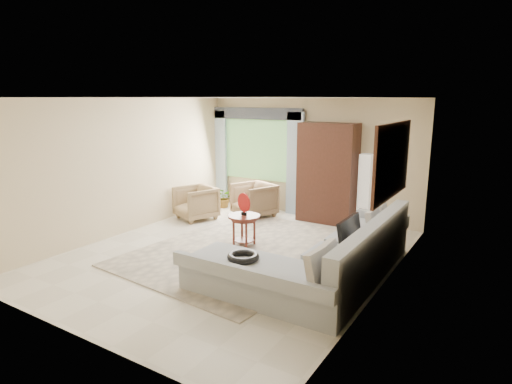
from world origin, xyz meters
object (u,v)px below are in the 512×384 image
Objects in this scene: coffee_table at (244,230)px; armchair_left at (196,203)px; armchair_right at (254,200)px; potted_plant at (224,198)px; tv_screen at (350,234)px; floor_lamp at (365,191)px; armoire at (328,173)px; sectional_sofa at (327,263)px.

armchair_left is at bearing 153.93° from coffee_table.
armchair_right is 1.68× the size of potted_plant.
armchair_left is (-1.87, 0.92, 0.06)m from coffee_table.
tv_screen is 0.49× the size of floor_lamp.
armchair_left is 2.92m from armoire.
coffee_table is 0.69× the size of armchair_right.
armchair_left reaches higher than potted_plant.
armchair_right reaches higher than potted_plant.
armoire reaches higher than armchair_left.
floor_lamp reaches higher than potted_plant.
coffee_table is 0.72× the size of armchair_left.
armoire is at bearing 4.61° from potted_plant.
armchair_left is 0.96× the size of armchair_right.
sectional_sofa is 0.53m from tv_screen.
floor_lamp is at bearing 58.44° from coffee_table.
sectional_sofa is at bearing -151.90° from tv_screen.
coffee_table is 2.09m from armchair_left.
sectional_sofa is 4.68× the size of tv_screen.
floor_lamp is at bearing 35.22° from armchair_right.
sectional_sofa is 3.67m from armchair_right.
coffee_table is (-1.86, 0.64, 0.02)m from sectional_sofa.
armoire is at bearing 39.56° from armchair_right.
armchair_left is 0.38× the size of armoire.
coffee_table is 1.16× the size of potted_plant.
potted_plant is at bearing 147.85° from tv_screen.
coffee_table is at bearing -40.66° from armchair_right.
potted_plant is (-0.06, 1.13, -0.11)m from armchair_left.
potted_plant is at bearing -175.47° from floor_lamp.
armoire is at bearing 118.57° from tv_screen.
armoire reaches higher than sectional_sofa.
armoire is 0.86m from floor_lamp.
sectional_sofa is 4.37× the size of armchair_left.
floor_lamp is (3.30, 1.40, 0.39)m from armchair_left.
floor_lamp reaches higher than coffee_table.
floor_lamp is (-0.43, 2.96, 0.47)m from sectional_sofa.
tv_screen is (0.27, 0.14, 0.44)m from sectional_sofa.
armchair_left is 3.60m from floor_lamp.
tv_screen is at bearing -76.03° from floor_lamp.
armchair_right reaches higher than coffee_table.
potted_plant is at bearing 114.48° from armchair_left.
tv_screen is 2.22m from coffee_table.
floor_lamp is at bearing 103.97° from tv_screen.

